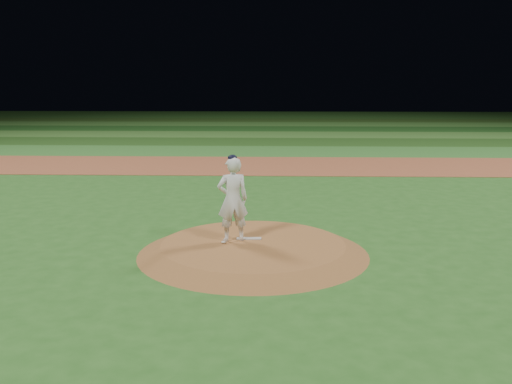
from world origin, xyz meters
TOP-DOWN VIEW (x-y plane):
  - ground at (0.00, 0.00)m, footprint 120.00×120.00m
  - infield_dirt_band at (0.00, 14.00)m, footprint 70.00×6.00m
  - outfield_stripe_0 at (0.00, 19.50)m, footprint 70.00×5.00m
  - outfield_stripe_1 at (0.00, 24.50)m, footprint 70.00×5.00m
  - outfield_stripe_2 at (0.00, 29.50)m, footprint 70.00×5.00m
  - outfield_stripe_3 at (0.00, 34.50)m, footprint 70.00×5.00m
  - outfield_stripe_4 at (0.00, 39.50)m, footprint 70.00×5.00m
  - outfield_stripe_5 at (0.00, 44.50)m, footprint 70.00×5.00m
  - pitchers_mound at (0.00, 0.00)m, footprint 5.50×5.50m
  - pitching_rubber at (-0.12, 0.35)m, footprint 0.61×0.18m
  - rosin_bag at (-0.71, -0.03)m, footprint 0.11×0.11m
  - pitcher_on_mound at (-0.50, 0.21)m, footprint 0.85×0.67m

SIDE VIEW (x-z plane):
  - ground at x=0.00m, z-range 0.00..0.00m
  - outfield_stripe_0 at x=0.00m, z-range 0.00..0.02m
  - outfield_stripe_1 at x=0.00m, z-range 0.00..0.02m
  - outfield_stripe_2 at x=0.00m, z-range 0.00..0.02m
  - outfield_stripe_3 at x=0.00m, z-range 0.00..0.02m
  - outfield_stripe_4 at x=0.00m, z-range 0.00..0.02m
  - outfield_stripe_5 at x=0.00m, z-range 0.00..0.02m
  - infield_dirt_band at x=0.00m, z-range 0.00..0.02m
  - pitchers_mound at x=0.00m, z-range 0.00..0.25m
  - pitching_rubber at x=-0.12m, z-range 0.25..0.28m
  - rosin_bag at x=-0.71m, z-range 0.25..0.31m
  - pitcher_on_mound at x=-0.50m, z-range 0.23..2.33m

